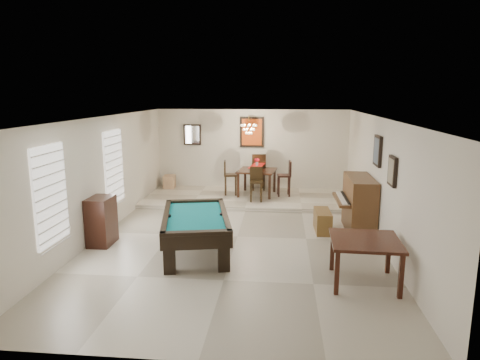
% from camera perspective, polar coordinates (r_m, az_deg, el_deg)
% --- Properties ---
extents(ground_plane, '(6.00, 9.00, 0.02)m').
position_cam_1_polar(ground_plane, '(9.49, -0.35, -7.60)').
color(ground_plane, beige).
extents(wall_back, '(6.00, 0.04, 2.60)m').
position_cam_1_polar(wall_back, '(13.57, 1.60, 3.91)').
color(wall_back, silver).
rests_on(wall_back, ground_plane).
extents(wall_front, '(6.00, 0.04, 2.60)m').
position_cam_1_polar(wall_front, '(4.86, -5.91, -10.31)').
color(wall_front, silver).
rests_on(wall_front, ground_plane).
extents(wall_left, '(0.04, 9.00, 2.60)m').
position_cam_1_polar(wall_left, '(9.91, -17.88, 0.49)').
color(wall_left, silver).
rests_on(wall_left, ground_plane).
extents(wall_right, '(0.04, 9.00, 2.60)m').
position_cam_1_polar(wall_right, '(9.34, 18.28, -0.19)').
color(wall_right, silver).
rests_on(wall_right, ground_plane).
extents(ceiling, '(6.00, 9.00, 0.04)m').
position_cam_1_polar(ceiling, '(8.98, -0.37, 8.33)').
color(ceiling, white).
rests_on(ceiling, wall_back).
extents(dining_step, '(6.00, 2.50, 0.12)m').
position_cam_1_polar(dining_step, '(12.58, 1.17, -2.46)').
color(dining_step, beige).
rests_on(dining_step, ground_plane).
extents(window_left_front, '(0.06, 1.00, 1.70)m').
position_cam_1_polar(window_left_front, '(7.95, -23.95, -1.84)').
color(window_left_front, white).
rests_on(window_left_front, wall_left).
extents(window_left_rear, '(0.06, 1.00, 1.70)m').
position_cam_1_polar(window_left_rear, '(10.43, -16.48, 1.66)').
color(window_left_rear, white).
rests_on(window_left_rear, wall_left).
extents(pool_table, '(1.69, 2.49, 0.76)m').
position_cam_1_polar(pool_table, '(8.49, -5.90, -7.25)').
color(pool_table, black).
rests_on(pool_table, ground_plane).
extents(square_table, '(1.15, 1.15, 0.76)m').
position_cam_1_polar(square_table, '(7.45, 16.22, -10.37)').
color(square_table, black).
rests_on(square_table, ground_plane).
extents(upright_piano, '(0.84, 1.51, 1.26)m').
position_cam_1_polar(upright_piano, '(10.02, 14.77, -3.15)').
color(upright_piano, brown).
rests_on(upright_piano, ground_plane).
extents(piano_bench, '(0.36, 0.87, 0.48)m').
position_cam_1_polar(piano_bench, '(9.96, 10.95, -5.38)').
color(piano_bench, brown).
rests_on(piano_bench, ground_plane).
extents(apothecary_chest, '(0.45, 0.67, 1.00)m').
position_cam_1_polar(apothecary_chest, '(9.34, -17.99, -5.21)').
color(apothecary_chest, black).
rests_on(apothecary_chest, ground_plane).
extents(dining_table, '(1.19, 1.19, 0.87)m').
position_cam_1_polar(dining_table, '(12.69, 2.26, -0.04)').
color(dining_table, black).
rests_on(dining_table, dining_step).
extents(flower_vase, '(0.15, 0.15, 0.23)m').
position_cam_1_polar(flower_vase, '(12.59, 2.28, 2.41)').
color(flower_vase, red).
rests_on(flower_vase, dining_table).
extents(dining_chair_south, '(0.37, 0.37, 0.95)m').
position_cam_1_polar(dining_chair_south, '(11.93, 2.17, -0.59)').
color(dining_chair_south, black).
rests_on(dining_chair_south, dining_step).
extents(dining_chair_north, '(0.47, 0.47, 1.14)m').
position_cam_1_polar(dining_chair_north, '(13.36, 2.46, 1.14)').
color(dining_chair_north, black).
rests_on(dining_chair_north, dining_step).
extents(dining_chair_west, '(0.42, 0.42, 1.02)m').
position_cam_1_polar(dining_chair_west, '(12.71, -1.25, 0.32)').
color(dining_chair_west, black).
rests_on(dining_chair_west, dining_step).
extents(dining_chair_east, '(0.42, 0.42, 1.04)m').
position_cam_1_polar(dining_chair_east, '(12.61, 5.87, 0.22)').
color(dining_chair_east, black).
rests_on(dining_chair_east, dining_step).
extents(corner_bench, '(0.40, 0.48, 0.40)m').
position_cam_1_polar(corner_bench, '(13.85, -9.40, -0.21)').
color(corner_bench, tan).
rests_on(corner_bench, dining_step).
extents(chandelier, '(0.44, 0.44, 0.60)m').
position_cam_1_polar(chandelier, '(12.19, 1.19, 7.29)').
color(chandelier, '#FFE5B2').
rests_on(chandelier, ceiling).
extents(back_painting, '(0.75, 0.06, 0.95)m').
position_cam_1_polar(back_painting, '(13.47, 1.60, 6.42)').
color(back_painting, '#D84C14').
rests_on(back_painting, wall_back).
extents(back_mirror, '(0.55, 0.06, 0.65)m').
position_cam_1_polar(back_mirror, '(13.74, -6.38, 6.03)').
color(back_mirror, white).
rests_on(back_mirror, wall_back).
extents(right_picture_upper, '(0.06, 0.55, 0.65)m').
position_cam_1_polar(right_picture_upper, '(9.52, 17.88, 3.72)').
color(right_picture_upper, slate).
rests_on(right_picture_upper, wall_right).
extents(right_picture_lower, '(0.06, 0.45, 0.55)m').
position_cam_1_polar(right_picture_lower, '(8.30, 19.66, 1.12)').
color(right_picture_lower, gray).
rests_on(right_picture_lower, wall_right).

